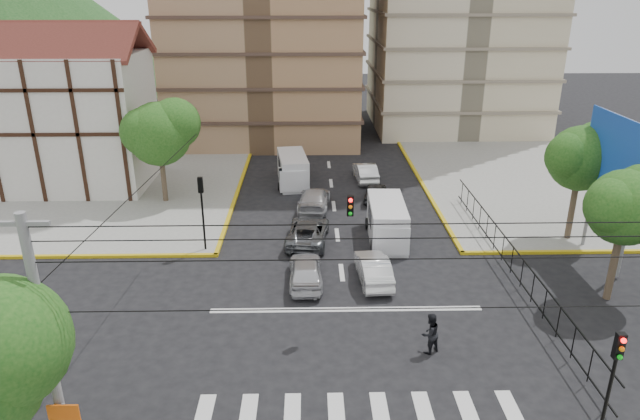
{
  "coord_description": "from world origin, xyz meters",
  "views": [
    {
      "loc": [
        -1.73,
        -22.41,
        14.43
      ],
      "look_at": [
        -1.19,
        4.1,
        4.0
      ],
      "focal_mm": 32.0,
      "sensor_mm": 36.0,
      "label": 1
    }
  ],
  "objects_px": {
    "car_white_front_right": "(373,268)",
    "pedestrian_crosswalk": "(430,333)",
    "traffic_light_se": "(613,372)",
    "car_silver_front_left": "(306,270)",
    "traffic_light_nw": "(202,201)",
    "van_left_lane": "(293,171)",
    "van_right_lane": "(387,224)"
  },
  "relations": [
    {
      "from": "car_white_front_right",
      "to": "van_left_lane",
      "type": "bearing_deg",
      "value": -77.58
    },
    {
      "from": "traffic_light_se",
      "to": "car_silver_front_left",
      "type": "height_order",
      "value": "traffic_light_se"
    },
    {
      "from": "traffic_light_se",
      "to": "traffic_light_nw",
      "type": "bearing_deg",
      "value": 135.0
    },
    {
      "from": "van_right_lane",
      "to": "car_white_front_right",
      "type": "xyz_separation_m",
      "value": [
        -1.36,
        -4.92,
        -0.45
      ]
    },
    {
      "from": "traffic_light_nw",
      "to": "car_white_front_right",
      "type": "distance_m",
      "value": 10.39
    },
    {
      "from": "traffic_light_se",
      "to": "van_right_lane",
      "type": "bearing_deg",
      "value": 106.09
    },
    {
      "from": "van_right_lane",
      "to": "car_white_front_right",
      "type": "bearing_deg",
      "value": -103.54
    },
    {
      "from": "van_right_lane",
      "to": "traffic_light_se",
      "type": "bearing_deg",
      "value": -72.01
    },
    {
      "from": "car_silver_front_left",
      "to": "traffic_light_se",
      "type": "bearing_deg",
      "value": 128.76
    },
    {
      "from": "traffic_light_nw",
      "to": "pedestrian_crosswalk",
      "type": "xyz_separation_m",
      "value": [
        11.08,
        -10.05,
        -2.2
      ]
    },
    {
      "from": "car_silver_front_left",
      "to": "traffic_light_nw",
      "type": "bearing_deg",
      "value": -34.88
    },
    {
      "from": "traffic_light_nw",
      "to": "car_silver_front_left",
      "type": "distance_m",
      "value": 7.44
    },
    {
      "from": "car_silver_front_left",
      "to": "pedestrian_crosswalk",
      "type": "xyz_separation_m",
      "value": [
        5.22,
        -6.12,
        0.18
      ]
    },
    {
      "from": "traffic_light_se",
      "to": "van_left_lane",
      "type": "height_order",
      "value": "traffic_light_se"
    },
    {
      "from": "car_white_front_right",
      "to": "car_silver_front_left",
      "type": "bearing_deg",
      "value": -0.75
    },
    {
      "from": "traffic_light_se",
      "to": "car_white_front_right",
      "type": "relative_size",
      "value": 1.03
    },
    {
      "from": "traffic_light_se",
      "to": "car_white_front_right",
      "type": "bearing_deg",
      "value": 117.59
    },
    {
      "from": "car_white_front_right",
      "to": "traffic_light_se",
      "type": "bearing_deg",
      "value": 113.66
    },
    {
      "from": "van_left_lane",
      "to": "pedestrian_crosswalk",
      "type": "xyz_separation_m",
      "value": [
        6.28,
        -21.96,
        -0.22
      ]
    },
    {
      "from": "car_white_front_right",
      "to": "pedestrian_crosswalk",
      "type": "relative_size",
      "value": 2.34
    },
    {
      "from": "car_silver_front_left",
      "to": "pedestrian_crosswalk",
      "type": "relative_size",
      "value": 2.35
    },
    {
      "from": "pedestrian_crosswalk",
      "to": "car_silver_front_left",
      "type": "bearing_deg",
      "value": -80.56
    },
    {
      "from": "van_right_lane",
      "to": "traffic_light_nw",
      "type": "bearing_deg",
      "value": -171.77
    },
    {
      "from": "traffic_light_se",
      "to": "car_white_front_right",
      "type": "xyz_separation_m",
      "value": [
        -6.2,
        11.87,
        -2.41
      ]
    },
    {
      "from": "pedestrian_crosswalk",
      "to": "traffic_light_se",
      "type": "bearing_deg",
      "value": 98.09
    },
    {
      "from": "traffic_light_se",
      "to": "car_silver_front_left",
      "type": "distance_m",
      "value": 15.39
    },
    {
      "from": "traffic_light_nw",
      "to": "pedestrian_crosswalk",
      "type": "bearing_deg",
      "value": -42.19
    },
    {
      "from": "car_silver_front_left",
      "to": "car_white_front_right",
      "type": "bearing_deg",
      "value": -177.89
    },
    {
      "from": "van_left_lane",
      "to": "car_silver_front_left",
      "type": "relative_size",
      "value": 1.25
    },
    {
      "from": "traffic_light_nw",
      "to": "car_silver_front_left",
      "type": "xyz_separation_m",
      "value": [
        5.86,
        -3.92,
        -2.38
      ]
    },
    {
      "from": "car_silver_front_left",
      "to": "pedestrian_crosswalk",
      "type": "bearing_deg",
      "value": 129.4
    },
    {
      "from": "van_left_lane",
      "to": "pedestrian_crosswalk",
      "type": "height_order",
      "value": "van_left_lane"
    }
  ]
}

